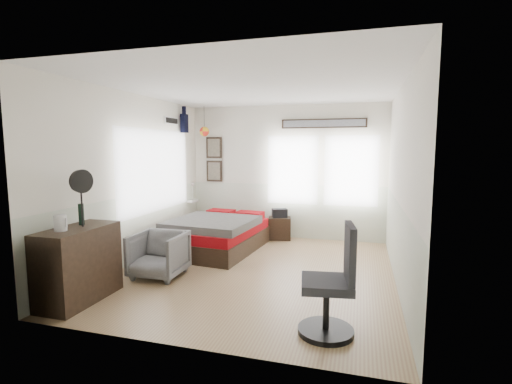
% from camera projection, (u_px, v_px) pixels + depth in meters
% --- Properties ---
extents(ground_plane, '(4.00, 4.50, 0.01)m').
position_uv_depth(ground_plane, '(255.00, 271.00, 5.58)').
color(ground_plane, '#976E4C').
extents(room_shell, '(4.02, 4.52, 2.71)m').
position_uv_depth(room_shell, '(254.00, 163.00, 5.59)').
color(room_shell, silver).
rests_on(room_shell, ground_plane).
extents(wall_decor, '(3.55, 1.32, 1.44)m').
position_uv_depth(wall_decor, '(229.00, 135.00, 7.50)').
color(wall_decor, '#36261A').
rests_on(wall_decor, room_shell).
extents(bed, '(1.50, 2.00, 0.60)m').
position_uv_depth(bed, '(218.00, 234.00, 6.68)').
color(bed, black).
rests_on(bed, ground_plane).
extents(dresser, '(0.48, 1.00, 0.90)m').
position_uv_depth(dresser, '(79.00, 264.00, 4.45)').
color(dresser, black).
rests_on(dresser, ground_plane).
extents(armchair, '(0.70, 0.72, 0.65)m').
position_uv_depth(armchair, '(159.00, 255.00, 5.30)').
color(armchair, slate).
rests_on(armchair, ground_plane).
extents(nightstand, '(0.51, 0.44, 0.45)m').
position_uv_depth(nightstand, '(279.00, 228.00, 7.53)').
color(nightstand, black).
rests_on(nightstand, ground_plane).
extents(task_chair, '(0.56, 0.56, 1.11)m').
position_uv_depth(task_chair, '(333.00, 290.00, 3.64)').
color(task_chair, black).
rests_on(task_chair, ground_plane).
extents(kettle, '(0.16, 0.14, 0.18)m').
position_uv_depth(kettle, '(60.00, 223.00, 4.21)').
color(kettle, silver).
rests_on(kettle, dresser).
extents(bottle, '(0.07, 0.07, 0.26)m').
position_uv_depth(bottle, '(81.00, 214.00, 4.54)').
color(bottle, black).
rests_on(bottle, dresser).
extents(stand_fan, '(0.14, 0.28, 0.69)m').
position_uv_depth(stand_fan, '(81.00, 182.00, 4.39)').
color(stand_fan, black).
rests_on(stand_fan, dresser).
extents(black_bag, '(0.35, 0.29, 0.17)m').
position_uv_depth(black_bag, '(280.00, 213.00, 7.49)').
color(black_bag, black).
rests_on(black_bag, nightstand).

